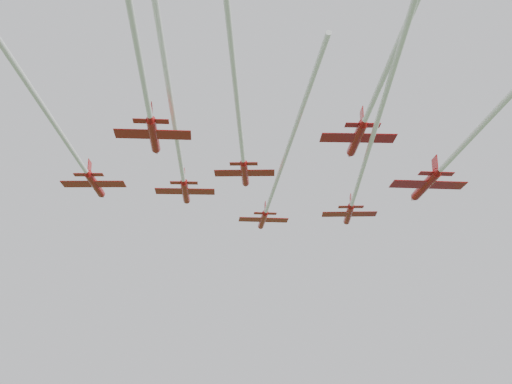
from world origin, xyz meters
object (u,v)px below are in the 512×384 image
(jet_row4_left, at_px, (143,79))
(jet_lead, at_px, (275,185))
(jet_row2_left, at_px, (178,147))
(jet_row2_right, at_px, (363,169))
(jet_row3_right, at_px, (457,152))
(jet_row4_right, at_px, (383,79))
(jet_row3_left, at_px, (60,132))
(jet_row3_mid, at_px, (239,118))

(jet_row4_left, bearing_deg, jet_lead, 67.18)
(jet_row2_left, bearing_deg, jet_row2_right, 1.46)
(jet_row2_left, xyz_separation_m, jet_row3_right, (32.97, 5.02, -2.99))
(jet_lead, relative_size, jet_row2_right, 0.90)
(jet_row2_right, bearing_deg, jet_row3_right, -33.97)
(jet_row2_right, xyz_separation_m, jet_row4_right, (5.99, -22.75, 0.25))
(jet_lead, xyz_separation_m, jet_row2_left, (-7.36, -17.41, 0.07))
(jet_lead, relative_size, jet_row4_right, 1.10)
(jet_row3_left, distance_m, jet_row3_mid, 19.54)
(jet_row2_right, xyz_separation_m, jet_row4_left, (-14.68, -31.23, -0.55))
(jet_lead, bearing_deg, jet_row4_left, -114.31)
(jet_row2_left, bearing_deg, jet_row4_left, -94.09)
(jet_lead, bearing_deg, jet_row3_left, -139.15)
(jet_row3_mid, distance_m, jet_row3_right, 25.68)
(jet_row2_right, relative_size, jet_row3_left, 1.08)
(jet_row2_left, bearing_deg, jet_row3_left, -139.86)
(jet_row3_right, height_order, jet_row4_right, jet_row4_right)
(jet_row3_mid, bearing_deg, jet_row3_right, 12.92)
(jet_row2_left, xyz_separation_m, jet_row4_left, (6.71, -22.52, -2.98))
(jet_row2_right, bearing_deg, jet_row3_mid, -139.08)
(jet_row3_left, height_order, jet_row3_mid, jet_row3_mid)
(jet_row4_right, bearing_deg, jet_row2_right, 84.48)
(jet_lead, height_order, jet_row4_left, jet_lead)
(jet_lead, distance_m, jet_row3_left, 34.80)
(jet_row3_right, xyz_separation_m, jet_row4_left, (-26.26, -27.53, 0.01))
(jet_row4_right, bearing_deg, jet_row3_right, 53.40)
(jet_row3_left, bearing_deg, jet_row3_right, 6.98)
(jet_row2_left, bearing_deg, jet_row4_right, -47.85)
(jet_row3_left, height_order, jet_row4_right, jet_row4_right)
(jet_row3_left, xyz_separation_m, jet_row4_right, (35.10, -0.20, 0.51))
(jet_lead, relative_size, jet_row3_mid, 0.98)
(jet_row2_left, distance_m, jet_row3_left, 16.08)
(jet_lead, relative_size, jet_row3_left, 0.98)
(jet_row3_right, bearing_deg, jet_lead, 131.18)
(jet_row2_right, distance_m, jet_row4_right, 23.53)
(jet_row2_left, xyz_separation_m, jet_row3_left, (-7.73, -13.84, -2.69))
(jet_lead, height_order, jet_row3_mid, jet_lead)
(jet_lead, xyz_separation_m, jet_row3_mid, (3.42, -25.17, -1.01))
(jet_row2_right, height_order, jet_row3_right, jet_row2_right)
(jet_row2_left, height_order, jet_row3_left, jet_row2_left)
(jet_lead, distance_m, jet_row4_left, 40.04)
(jet_row3_right, xyz_separation_m, jet_row4_right, (-5.59, -19.06, 0.81))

